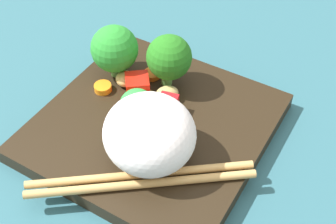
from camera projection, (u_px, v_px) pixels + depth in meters
ground_plane at (154, 139)px, 50.96cm from camera, size 110.00×110.00×2.00cm
square_plate at (154, 127)px, 49.58cm from camera, size 24.46×24.46×1.88cm
rice_mound at (149, 134)px, 43.09cm from camera, size 12.71×12.81×6.81cm
broccoli_floret_0 at (137, 107)px, 45.99cm from camera, size 3.66×3.66×5.15cm
broccoli_floret_1 at (169, 58)px, 50.45cm from camera, size 5.18×5.18×6.53cm
broccoli_floret_2 at (115, 49)px, 51.82cm from camera, size 5.50×5.50×6.50cm
carrot_slice_0 at (130, 106)px, 50.12cm from camera, size 2.94×2.94×0.54cm
carrot_slice_1 at (103, 88)px, 52.08cm from camera, size 2.19×2.19×0.77cm
carrot_slice_2 at (152, 74)px, 53.85cm from camera, size 2.88×2.88×0.61cm
pepper_chunk_0 at (167, 106)px, 49.01cm from camera, size 2.61×2.50×2.13cm
pepper_chunk_1 at (137, 85)px, 51.38cm from camera, size 3.77×3.77×2.12cm
chicken_piece_0 at (167, 94)px, 50.75cm from camera, size 3.38×3.26×1.61cm
chicken_piece_1 at (120, 115)px, 48.26cm from camera, size 3.13×3.22×1.86cm
chicken_piece_3 at (147, 98)px, 50.40cm from camera, size 2.95×2.67×1.39cm
chicken_piece_4 at (125, 79)px, 52.59cm from camera, size 3.19×3.12×1.55cm
chopstick_pair at (141, 179)px, 43.02cm from camera, size 15.49×18.06×0.81cm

